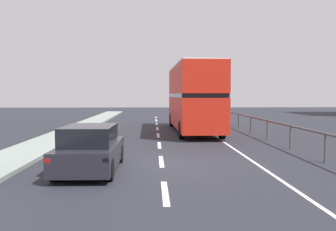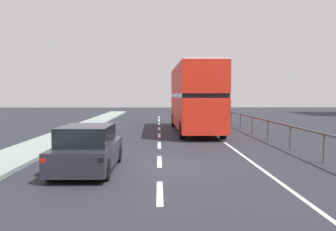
{
  "view_description": "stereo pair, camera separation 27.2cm",
  "coord_description": "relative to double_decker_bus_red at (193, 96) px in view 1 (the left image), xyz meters",
  "views": [
    {
      "loc": [
        -0.29,
        -13.24,
        2.44
      ],
      "look_at": [
        0.42,
        5.43,
        1.43
      ],
      "focal_mm": 41.4,
      "sensor_mm": 36.0,
      "label": 1
    },
    {
      "loc": [
        -0.02,
        -13.25,
        2.44
      ],
      "look_at": [
        0.42,
        5.43,
        1.43
      ],
      "focal_mm": 41.4,
      "sensor_mm": 36.0,
      "label": 2
    }
  ],
  "objects": [
    {
      "name": "ground_plane",
      "position": [
        -2.32,
        -11.99,
        -2.38
      ],
      "size": [
        75.37,
        120.0,
        0.1
      ],
      "primitive_type": "cube",
      "color": "#24262E"
    },
    {
      "name": "lane_paint_markings",
      "position": [
        -0.36,
        -3.58,
        -2.32
      ],
      "size": [
        3.48,
        46.0,
        0.01
      ],
      "color": "silver",
      "rests_on": "ground"
    },
    {
      "name": "bridge_side_railing",
      "position": [
        3.53,
        -2.99,
        -1.46
      ],
      "size": [
        0.1,
        42.0,
        1.08
      ],
      "color": "#4E5151",
      "rests_on": "ground"
    },
    {
      "name": "double_decker_bus_red",
      "position": [
        0.0,
        0.0,
        0.0
      ],
      "size": [
        2.71,
        11.44,
        4.35
      ],
      "rotation": [
        0.0,
        0.0,
        0.02
      ],
      "color": "red",
      "rests_on": "ground"
    },
    {
      "name": "hatchback_car_near",
      "position": [
        -4.62,
        -12.88,
        -1.63
      ],
      "size": [
        1.81,
        4.45,
        1.47
      ],
      "rotation": [
        0.0,
        0.0,
        -0.01
      ],
      "color": "#23222B",
      "rests_on": "ground"
    }
  ]
}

